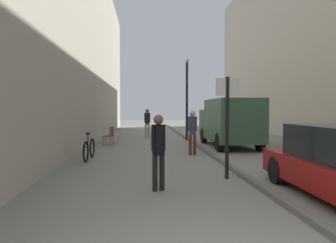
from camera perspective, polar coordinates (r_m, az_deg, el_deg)
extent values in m
plane|color=gray|center=(14.52, -0.58, -4.82)|extent=(80.00, 80.00, 0.00)
cube|color=#BCB29E|center=(15.50, -21.87, 16.09)|extent=(3.64, 40.00, 11.07)
cube|color=#615F5B|center=(14.71, 5.59, -4.50)|extent=(0.16, 40.00, 0.12)
cylinder|color=gray|center=(19.27, -4.16, -1.82)|extent=(0.13, 0.13, 0.86)
cylinder|color=gray|center=(19.26, -3.61, -1.82)|extent=(0.13, 0.13, 0.86)
cube|color=black|center=(19.23, -3.89, 0.55)|extent=(0.24, 0.21, 0.73)
cylinder|color=black|center=(19.23, -4.28, 0.71)|extent=(0.10, 0.10, 0.62)
cylinder|color=black|center=(19.22, -3.50, 0.71)|extent=(0.10, 0.10, 0.62)
sphere|color=brown|center=(19.22, -3.90, 1.99)|extent=(0.24, 0.24, 0.24)
cylinder|color=black|center=(6.80, -1.14, -9.48)|extent=(0.12, 0.12, 0.78)
cylinder|color=black|center=(6.73, -2.44, -9.60)|extent=(0.12, 0.12, 0.78)
cube|color=black|center=(6.65, -1.80, -3.43)|extent=(0.27, 0.25, 0.66)
cylinder|color=black|center=(6.70, -0.87, -2.96)|extent=(0.09, 0.09, 0.57)
cylinder|color=black|center=(6.60, -2.74, -3.04)|extent=(0.09, 0.09, 0.57)
sphere|color=brown|center=(6.63, -1.80, 0.36)|extent=(0.22, 0.22, 0.22)
cylinder|color=maroon|center=(11.98, 4.17, -4.33)|extent=(0.12, 0.12, 0.82)
cylinder|color=maroon|center=(12.00, 5.00, -4.33)|extent=(0.12, 0.12, 0.82)
cube|color=#2D3851|center=(11.93, 4.60, -0.71)|extent=(0.24, 0.21, 0.70)
cylinder|color=#2D3851|center=(11.92, 4.00, -0.46)|extent=(0.10, 0.10, 0.59)
cylinder|color=#2D3851|center=(11.94, 5.20, -0.46)|extent=(0.10, 0.10, 0.59)
sphere|color=tan|center=(11.91, 4.60, 1.51)|extent=(0.23, 0.23, 0.23)
cube|color=#335138|center=(14.33, 11.98, 0.27)|extent=(1.98, 3.49, 1.92)
cube|color=#335138|center=(16.67, 9.58, -0.29)|extent=(1.97, 1.36, 1.44)
cube|color=black|center=(17.12, 9.20, 0.84)|extent=(1.66, 0.04, 0.63)
cylinder|color=black|center=(16.38, 6.68, -2.63)|extent=(0.22, 0.80, 0.80)
cylinder|color=black|center=(16.82, 12.61, -2.55)|extent=(0.22, 0.80, 0.80)
cylinder|color=black|center=(13.15, 9.55, -3.82)|extent=(0.22, 0.80, 0.80)
cylinder|color=black|center=(13.70, 16.76, -3.65)|extent=(0.22, 0.80, 0.80)
cylinder|color=black|center=(7.85, 19.60, -8.55)|extent=(0.21, 0.64, 0.64)
cylinder|color=black|center=(7.93, 10.96, -1.22)|extent=(0.10, 0.10, 2.60)
cube|color=white|center=(7.94, 11.02, 6.37)|extent=(0.60, 0.03, 0.44)
cylinder|color=black|center=(17.70, 3.54, 3.73)|extent=(0.14, 0.14, 4.50)
sphere|color=beige|center=(17.92, 3.55, 11.32)|extent=(0.28, 0.28, 0.28)
torus|color=black|center=(11.71, -13.94, -4.79)|extent=(0.09, 0.72, 0.72)
torus|color=black|center=(10.69, -15.07, -5.46)|extent=(0.09, 0.72, 0.72)
cylinder|color=black|center=(11.18, -14.49, -4.34)|extent=(0.09, 0.95, 0.05)
cylinder|color=black|center=(10.97, -14.71, -3.31)|extent=(0.04, 0.04, 0.40)
cube|color=black|center=(10.95, -14.72, -2.17)|extent=(0.11, 0.24, 0.06)
cylinder|color=#B7B2A8|center=(16.56, -9.29, -3.20)|extent=(0.04, 0.04, 0.45)
cylinder|color=#B7B2A8|center=(16.19, -9.42, -3.32)|extent=(0.04, 0.04, 0.45)
cylinder|color=#B7B2A8|center=(16.60, -10.58, -3.20)|extent=(0.04, 0.04, 0.45)
cylinder|color=#B7B2A8|center=(16.23, -10.74, -3.32)|extent=(0.04, 0.04, 0.45)
cube|color=#B7B2A8|center=(16.38, -10.01, -2.41)|extent=(0.45, 0.45, 0.04)
cube|color=#B7B2A8|center=(16.38, -10.72, -1.55)|extent=(0.05, 0.44, 0.45)
cylinder|color=brown|center=(15.42, -12.01, -3.62)|extent=(0.04, 0.04, 0.45)
cylinder|color=brown|center=(15.76, -11.46, -3.49)|extent=(0.04, 0.04, 0.45)
cylinder|color=brown|center=(15.27, -10.72, -3.66)|extent=(0.04, 0.04, 0.45)
cylinder|color=brown|center=(15.62, -10.19, -3.53)|extent=(0.04, 0.04, 0.45)
cube|color=brown|center=(15.49, -11.10, -2.67)|extent=(0.55, 0.55, 0.04)
cube|color=brown|center=(15.40, -10.42, -1.78)|extent=(0.16, 0.43, 0.45)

